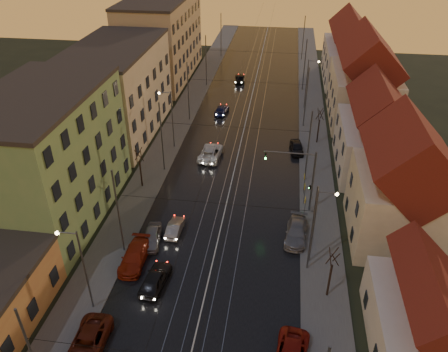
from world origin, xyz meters
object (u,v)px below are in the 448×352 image
at_px(street_lamp_0, 80,263).
at_px(driving_car_2, 211,152).
at_px(parked_left_3, 152,237).
at_px(driving_car_4, 240,78).
at_px(traffic_light_mast, 304,174).
at_px(parked_left_1, 88,343).
at_px(parked_right_1, 296,232).
at_px(driving_car_1, 175,228).
at_px(driving_car_0, 155,279).
at_px(street_lamp_2, 170,114).
at_px(street_lamp_1, 318,220).
at_px(parked_left_2, 134,257).
at_px(driving_car_3, 222,110).
at_px(parked_right_2, 297,147).
at_px(street_lamp_3, 309,79).

xyz_separation_m(street_lamp_0, driving_car_2, (5.70, 25.94, -4.12)).
xyz_separation_m(street_lamp_0, parked_left_3, (2.82, 8.58, -4.18)).
relative_size(street_lamp_0, driving_car_4, 1.82).
bearing_deg(driving_car_4, parked_left_3, 80.57).
xyz_separation_m(traffic_light_mast, parked_left_1, (-15.56, -19.80, -3.87)).
distance_m(driving_car_4, parked_right_1, 44.76).
xyz_separation_m(driving_car_1, parked_right_1, (12.02, 0.85, 0.12)).
bearing_deg(driving_car_4, driving_car_0, 83.09).
distance_m(street_lamp_2, driving_car_1, 18.72).
bearing_deg(driving_car_4, street_lamp_1, 99.17).
bearing_deg(parked_left_2, driving_car_1, 60.06).
bearing_deg(driving_car_1, parked_left_3, 45.27).
bearing_deg(street_lamp_1, driving_car_3, 112.36).
xyz_separation_m(parked_left_3, parked_right_2, (13.89, 20.44, -0.01)).
bearing_deg(driving_car_1, street_lamp_0, 66.85).
bearing_deg(parked_right_2, parked_left_1, -121.11).
height_order(street_lamp_2, parked_left_1, street_lamp_2).
relative_size(driving_car_2, driving_car_3, 1.30).
distance_m(street_lamp_1, driving_car_4, 48.44).
relative_size(driving_car_2, parked_right_1, 1.09).
bearing_deg(parked_left_2, parked_left_1, -93.86).
bearing_deg(parked_left_2, driving_car_4, 84.17).
bearing_deg(parked_right_2, parked_left_3, -130.50).
distance_m(driving_car_2, parked_left_1, 30.04).
relative_size(driving_car_3, parked_right_1, 0.84).
distance_m(street_lamp_1, street_lamp_2, 27.05).
xyz_separation_m(street_lamp_3, parked_left_2, (-16.18, -38.39, -4.16)).
distance_m(street_lamp_3, driving_car_2, 22.35).
bearing_deg(street_lamp_0, parked_left_2, 70.13).
xyz_separation_m(driving_car_2, driving_car_3, (-0.68, 14.12, -0.15)).
relative_size(street_lamp_2, parked_right_1, 1.59).
relative_size(street_lamp_2, parked_right_2, 1.98).
relative_size(street_lamp_2, parked_left_1, 1.53).
xyz_separation_m(street_lamp_2, driving_car_0, (4.68, -24.85, -4.13)).
xyz_separation_m(driving_car_4, parked_right_2, (10.42, -25.75, -0.06)).
bearing_deg(driving_car_1, parked_left_2, 62.06).
distance_m(street_lamp_2, parked_left_3, 20.07).
bearing_deg(street_lamp_3, driving_car_4, 137.93).
bearing_deg(traffic_light_mast, parked_left_3, -152.54).
distance_m(driving_car_1, parked_right_2, 22.17).
xyz_separation_m(street_lamp_3, driving_car_1, (-13.53, -33.62, -4.27)).
relative_size(street_lamp_0, parked_right_1, 1.59).
xyz_separation_m(traffic_light_mast, parked_left_2, (-15.07, -10.39, -3.87)).
xyz_separation_m(driving_car_0, parked_right_2, (12.02, 25.86, -0.07)).
height_order(street_lamp_0, parked_right_1, street_lamp_0).
distance_m(driving_car_3, parked_right_2, 16.08).
distance_m(street_lamp_0, parked_right_1, 20.56).
distance_m(street_lamp_2, traffic_light_mast, 20.89).
xyz_separation_m(street_lamp_3, parked_right_2, (-1.50, -14.99, -4.20)).
distance_m(street_lamp_1, driving_car_2, 22.26).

